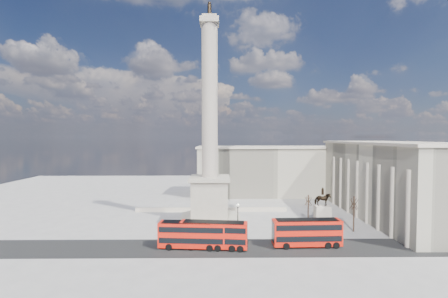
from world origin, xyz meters
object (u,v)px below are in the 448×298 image
pedestrian_walking (286,235)px  pedestrian_crossing (307,235)px  red_bus_a (192,234)px  victorian_lamp (238,217)px  red_bus_c (307,232)px  pedestrian_standing (306,236)px  red_bus_b (214,234)px  nelsons_column (210,167)px  equestrian_statue (322,213)px

pedestrian_walking → pedestrian_crossing: (3.98, -0.18, -0.09)m
red_bus_a → victorian_lamp: bearing=42.2°
red_bus_c → pedestrian_standing: (0.85, 3.64, -1.82)m
red_bus_c → pedestrian_standing: red_bus_c is taller
red_bus_b → red_bus_c: red_bus_c is taller
nelsons_column → red_bus_c: nelsons_column is taller
red_bus_c → pedestrian_crossing: red_bus_c is taller
red_bus_a → nelsons_column: bearing=84.9°
nelsons_column → victorian_lamp: 13.85m
nelsons_column → pedestrian_walking: 22.10m
equestrian_statue → pedestrian_walking: (-9.81, -8.35, -2.10)m
red_bus_b → equestrian_statue: size_ratio=1.40×
nelsons_column → victorian_lamp: nelsons_column is taller
red_bus_b → pedestrian_walking: 14.70m
red_bus_a → pedestrian_walking: size_ratio=6.47×
red_bus_b → pedestrian_walking: (13.86, 4.63, -1.61)m
red_bus_a → pedestrian_crossing: bearing=15.6°
equestrian_statue → pedestrian_standing: (-6.05, -8.53, -2.24)m
pedestrian_walking → pedestrian_crossing: 3.98m
nelsons_column → red_bus_a: 18.57m
victorian_lamp → equestrian_statue: 20.11m
victorian_lamp → pedestrian_crossing: victorian_lamp is taller
nelsons_column → pedestrian_standing: size_ratio=32.06×
nelsons_column → pedestrian_standing: (18.92, -10.88, -12.14)m
red_bus_a → red_bus_b: (3.86, -0.17, 0.04)m
red_bus_a → victorian_lamp: 10.75m
pedestrian_walking → pedestrian_standing: pedestrian_walking is taller
equestrian_statue → pedestrian_walking: equestrian_statue is taller
red_bus_c → victorian_lamp: size_ratio=1.89×
red_bus_a → equestrian_statue: size_ratio=1.38×
equestrian_statue → pedestrian_standing: 10.70m
nelsons_column → pedestrian_walking: size_ratio=27.12×
nelsons_column → pedestrian_standing: bearing=-29.9°
red_bus_c → equestrian_statue: size_ratio=1.42×
red_bus_c → equestrian_statue: 14.00m
red_bus_a → pedestrian_walking: bearing=18.6°
red_bus_b → pedestrian_standing: 18.25m
red_bus_c → victorian_lamp: bearing=152.4°
red_bus_a → red_bus_c: red_bus_c is taller
red_bus_c → pedestrian_crossing: 4.19m
pedestrian_standing → pedestrian_crossing: pedestrian_crossing is taller
red_bus_a → pedestrian_walking: red_bus_a is taller
nelsons_column → red_bus_b: (1.31, -15.33, -10.39)m
red_bus_a → red_bus_b: 3.87m
victorian_lamp → equestrian_statue: equestrian_statue is taller
red_bus_a → victorian_lamp: size_ratio=1.83×
pedestrian_walking → pedestrian_standing: (3.75, -0.18, -0.14)m
red_bus_a → equestrian_statue: equestrian_statue is taller
victorian_lamp → pedestrian_standing: (13.04, -2.25, -3.05)m
pedestrian_walking → pedestrian_standing: 3.76m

